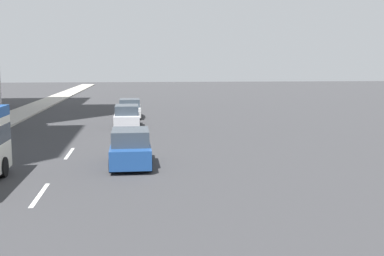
{
  "coord_description": "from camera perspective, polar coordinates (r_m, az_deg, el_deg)",
  "views": [
    {
      "loc": [
        -5.23,
        -3.32,
        4.54
      ],
      "look_at": [
        16.6,
        -6.03,
        1.68
      ],
      "focal_mm": 44.75,
      "sensor_mm": 36.0,
      "label": 1
    }
  ],
  "objects": [
    {
      "name": "ground_plane",
      "position": [
        37.16,
        -12.16,
        0.24
      ],
      "size": [
        198.0,
        198.0,
        0.0
      ],
      "primitive_type": "plane",
      "color": "#38383A"
    },
    {
      "name": "lane_stripe_mid",
      "position": [
        17.94,
        -17.67,
        -7.59
      ],
      "size": [
        3.2,
        0.16,
        0.01
      ],
      "primitive_type": "cube",
      "color": "silver",
      "rests_on": "ground_plane"
    },
    {
      "name": "lane_stripe_far",
      "position": [
        25.76,
        -14.39,
        -2.95
      ],
      "size": [
        3.2,
        0.16,
        0.01
      ],
      "primitive_type": "cube",
      "color": "silver",
      "rests_on": "ground_plane"
    },
    {
      "name": "car_third",
      "position": [
        42.51,
        -7.43,
        2.29
      ],
      "size": [
        4.69,
        1.95,
        1.66
      ],
      "color": "white",
      "rests_on": "ground_plane"
    },
    {
      "name": "car_second",
      "position": [
        21.98,
        -7.33,
        -2.45
      ],
      "size": [
        4.2,
        1.86,
        1.7
      ],
      "color": "#1E478C",
      "rests_on": "ground_plane"
    },
    {
      "name": "car_fourth",
      "position": [
        35.83,
        -7.77,
        1.34
      ],
      "size": [
        4.71,
        1.9,
        1.66
      ],
      "color": "silver",
      "rests_on": "ground_plane"
    }
  ]
}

